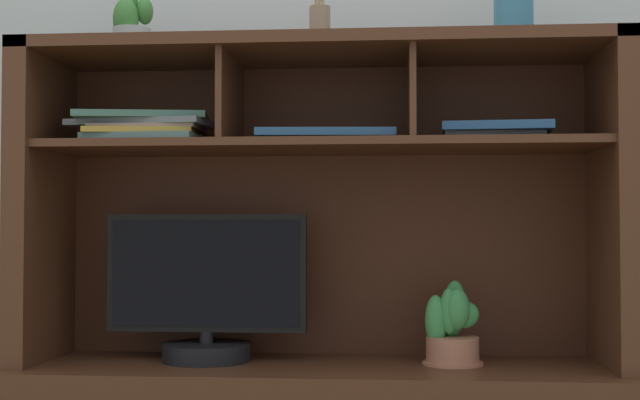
{
  "coord_description": "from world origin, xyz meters",
  "views": [
    {
      "loc": [
        0.18,
        -2.23,
        0.93
      ],
      "look_at": [
        0.0,
        0.0,
        1.0
      ],
      "focal_mm": 49.13,
      "sensor_mm": 36.0,
      "label": 1
    }
  ],
  "objects_px": {
    "magazine_stack_left": "(326,137)",
    "magazine_stack_centre": "(145,129)",
    "magazine_stack_right": "(494,133)",
    "potted_succulent": "(131,24)",
    "ceramic_vase": "(514,3)",
    "potted_orchid": "(452,331)",
    "diffuser_bottle": "(320,23)",
    "tv_monitor": "(207,298)"
  },
  "relations": [
    {
      "from": "magazine_stack_centre",
      "to": "diffuser_bottle",
      "type": "height_order",
      "value": "diffuser_bottle"
    },
    {
      "from": "potted_orchid",
      "to": "potted_succulent",
      "type": "xyz_separation_m",
      "value": [
        -0.83,
        -0.0,
        0.8
      ]
    },
    {
      "from": "magazine_stack_right",
      "to": "potted_succulent",
      "type": "distance_m",
      "value": 0.99
    },
    {
      "from": "diffuser_bottle",
      "to": "potted_succulent",
      "type": "xyz_separation_m",
      "value": [
        -0.5,
        0.01,
        0.01
      ]
    },
    {
      "from": "ceramic_vase",
      "to": "potted_orchid",
      "type": "bearing_deg",
      "value": -174.7
    },
    {
      "from": "magazine_stack_centre",
      "to": "ceramic_vase",
      "type": "height_order",
      "value": "ceramic_vase"
    },
    {
      "from": "potted_orchid",
      "to": "ceramic_vase",
      "type": "height_order",
      "value": "ceramic_vase"
    },
    {
      "from": "magazine_stack_right",
      "to": "diffuser_bottle",
      "type": "xyz_separation_m",
      "value": [
        -0.44,
        -0.02,
        0.29
      ]
    },
    {
      "from": "magazine_stack_left",
      "to": "diffuser_bottle",
      "type": "bearing_deg",
      "value": -127.52
    },
    {
      "from": "tv_monitor",
      "to": "potted_orchid",
      "type": "bearing_deg",
      "value": 0.06
    },
    {
      "from": "magazine_stack_centre",
      "to": "diffuser_bottle",
      "type": "xyz_separation_m",
      "value": [
        0.45,
        0.02,
        0.27
      ]
    },
    {
      "from": "magazine_stack_centre",
      "to": "potted_succulent",
      "type": "relative_size",
      "value": 2.05
    },
    {
      "from": "magazine_stack_left",
      "to": "potted_succulent",
      "type": "relative_size",
      "value": 2.0
    },
    {
      "from": "potted_succulent",
      "to": "tv_monitor",
      "type": "bearing_deg",
      "value": 1.17
    },
    {
      "from": "magazine_stack_right",
      "to": "potted_succulent",
      "type": "xyz_separation_m",
      "value": [
        -0.94,
        -0.01,
        0.3
      ]
    },
    {
      "from": "tv_monitor",
      "to": "magazine_stack_left",
      "type": "relative_size",
      "value": 1.43
    },
    {
      "from": "magazine_stack_left",
      "to": "potted_succulent",
      "type": "xyz_separation_m",
      "value": [
        -0.51,
        -0.01,
        0.3
      ]
    },
    {
      "from": "magazine_stack_left",
      "to": "ceramic_vase",
      "type": "height_order",
      "value": "ceramic_vase"
    },
    {
      "from": "tv_monitor",
      "to": "magazine_stack_centre",
      "type": "bearing_deg",
      "value": -170.07
    },
    {
      "from": "magazine_stack_centre",
      "to": "magazine_stack_right",
      "type": "distance_m",
      "value": 0.9
    },
    {
      "from": "diffuser_bottle",
      "to": "potted_succulent",
      "type": "bearing_deg",
      "value": 179.14
    },
    {
      "from": "potted_succulent",
      "to": "magazine_stack_right",
      "type": "bearing_deg",
      "value": 0.86
    },
    {
      "from": "magazine_stack_left",
      "to": "potted_succulent",
      "type": "bearing_deg",
      "value": -178.8
    },
    {
      "from": "potted_succulent",
      "to": "ceramic_vase",
      "type": "bearing_deg",
      "value": 1.15
    },
    {
      "from": "tv_monitor",
      "to": "ceramic_vase",
      "type": "bearing_deg",
      "value": 1.14
    },
    {
      "from": "tv_monitor",
      "to": "diffuser_bottle",
      "type": "bearing_deg",
      "value": -2.26
    },
    {
      "from": "magazine_stack_left",
      "to": "magazine_stack_right",
      "type": "distance_m",
      "value": 0.43
    },
    {
      "from": "tv_monitor",
      "to": "ceramic_vase",
      "type": "relative_size",
      "value": 2.51
    },
    {
      "from": "magazine_stack_centre",
      "to": "magazine_stack_right",
      "type": "xyz_separation_m",
      "value": [
        0.9,
        0.04,
        -0.01
      ]
    },
    {
      "from": "potted_orchid",
      "to": "diffuser_bottle",
      "type": "bearing_deg",
      "value": -177.89
    },
    {
      "from": "magazine_stack_centre",
      "to": "potted_succulent",
      "type": "height_order",
      "value": "potted_succulent"
    },
    {
      "from": "ceramic_vase",
      "to": "diffuser_bottle",
      "type": "bearing_deg",
      "value": -176.84
    },
    {
      "from": "magazine_stack_right",
      "to": "ceramic_vase",
      "type": "height_order",
      "value": "ceramic_vase"
    },
    {
      "from": "tv_monitor",
      "to": "magazine_stack_centre",
      "type": "height_order",
      "value": "magazine_stack_centre"
    },
    {
      "from": "diffuser_bottle",
      "to": "potted_succulent",
      "type": "relative_size",
      "value": 1.42
    },
    {
      "from": "magazine_stack_centre",
      "to": "magazine_stack_right",
      "type": "bearing_deg",
      "value": 2.4
    },
    {
      "from": "potted_orchid",
      "to": "magazine_stack_right",
      "type": "relative_size",
      "value": 0.74
    },
    {
      "from": "magazine_stack_left",
      "to": "magazine_stack_centre",
      "type": "distance_m",
      "value": 0.47
    },
    {
      "from": "tv_monitor",
      "to": "magazine_stack_centre",
      "type": "xyz_separation_m",
      "value": [
        -0.16,
        -0.03,
        0.44
      ]
    },
    {
      "from": "potted_orchid",
      "to": "magazine_stack_right",
      "type": "bearing_deg",
      "value": 4.86
    },
    {
      "from": "tv_monitor",
      "to": "potted_orchid",
      "type": "xyz_separation_m",
      "value": [
        0.63,
        0.0,
        -0.08
      ]
    },
    {
      "from": "potted_orchid",
      "to": "magazine_stack_left",
      "type": "bearing_deg",
      "value": 178.93
    }
  ]
}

